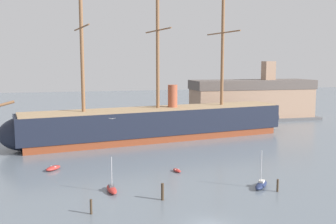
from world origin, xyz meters
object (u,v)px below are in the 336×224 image
dinghy_mid_left (53,168)px  mooring_piling_left_pair (91,207)px  seagull_in_flight (112,119)px  sailboat_foreground_left (112,189)px  sailboat_foreground_right (261,185)px  dinghy_near_centre (177,170)px  mooring_piling_nearest (278,185)px  dockside_warehouse_right (252,100)px  dinghy_far_right (253,128)px  tall_ship (158,123)px  mooring_piling_right_pair (162,192)px

dinghy_mid_left → mooring_piling_left_pair: mooring_piling_left_pair is taller
mooring_piling_left_pair → seagull_in_flight: bearing=76.5°
sailboat_foreground_left → sailboat_foreground_right: 20.26m
dinghy_near_centre → mooring_piling_nearest: size_ratio=1.23×
dinghy_near_centre → dockside_warehouse_right: dockside_warehouse_right is taller
mooring_piling_left_pair → sailboat_foreground_left: bearing=66.7°
mooring_piling_left_pair → seagull_in_flight: seagull_in_flight is taller
dockside_warehouse_right → seagull_in_flight: dockside_warehouse_right is taller
sailboat_foreground_left → dockside_warehouse_right: 73.91m
mooring_piling_nearest → mooring_piling_left_pair: 24.38m
dinghy_near_centre → dinghy_far_right: size_ratio=1.07×
tall_ship → sailboat_foreground_right: 36.80m
sailboat_foreground_left → dinghy_far_right: bearing=45.0°
mooring_piling_nearest → seagull_in_flight: (-19.96, 16.45, 7.34)m
dinghy_near_centre → dockside_warehouse_right: 61.70m
sailboat_foreground_left → dinghy_mid_left: sailboat_foreground_left is taller
dinghy_near_centre → tall_ship: bearing=84.0°
mooring_piling_left_pair → seagull_in_flight: (4.36, 18.18, 7.33)m
sailboat_foreground_left → dinghy_far_right: (40.92, 40.95, -0.17)m
sailboat_foreground_left → sailboat_foreground_right: size_ratio=0.92×
dinghy_near_centre → mooring_piling_right_pair: 12.65m
sailboat_foreground_left → dinghy_mid_left: bearing=122.2°
dinghy_far_right → dinghy_near_centre: bearing=-131.5°
mooring_piling_left_pair → dinghy_near_centre: bearing=45.2°
tall_ship → dinghy_near_centre: (-2.73, -25.87, -3.52)m
dinghy_far_right → mooring_piling_nearest: mooring_piling_nearest is taller
mooring_piling_right_pair → dockside_warehouse_right: (42.03, 60.61, 4.92)m
dinghy_mid_left → mooring_piling_nearest: size_ratio=1.76×
mooring_piling_right_pair → tall_ship: bearing=78.3°
seagull_in_flight → tall_ship: bearing=60.5°
sailboat_foreground_right → dinghy_far_right: 48.88m
mooring_piling_right_pair → sailboat_foreground_right: bearing=5.4°
dinghy_far_right → seagull_in_flight: 50.13m
dinghy_near_centre → dinghy_far_right: bearing=48.5°
tall_ship → dinghy_far_right: 28.70m
sailboat_foreground_left → mooring_piling_left_pair: sailboat_foreground_left is taller
sailboat_foreground_left → seagull_in_flight: bearing=83.1°
mooring_piling_right_pair → dockside_warehouse_right: bearing=55.3°
mooring_piling_left_pair → mooring_piling_right_pair: 9.16m
mooring_piling_right_pair → seagull_in_flight: bearing=105.8°
dinghy_near_centre → sailboat_foreground_left: bearing=-147.3°
sailboat_foreground_left → sailboat_foreground_right: (20.00, -3.23, 0.04)m
dinghy_near_centre → mooring_piling_nearest: (10.44, -12.24, 0.62)m
sailboat_foreground_left → mooring_piling_right_pair: (5.83, -4.57, 0.66)m
dinghy_far_right → mooring_piling_left_pair: bearing=-132.5°
sailboat_foreground_right → mooring_piling_nearest: (1.32, -2.01, 0.41)m
dinghy_mid_left → mooring_piling_left_pair: (4.98, -19.64, 0.51)m
mooring_piling_left_pair → seagull_in_flight: 20.08m
dockside_warehouse_right → dinghy_mid_left: bearing=-142.2°
tall_ship → sailboat_foreground_right: tall_ship is taller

